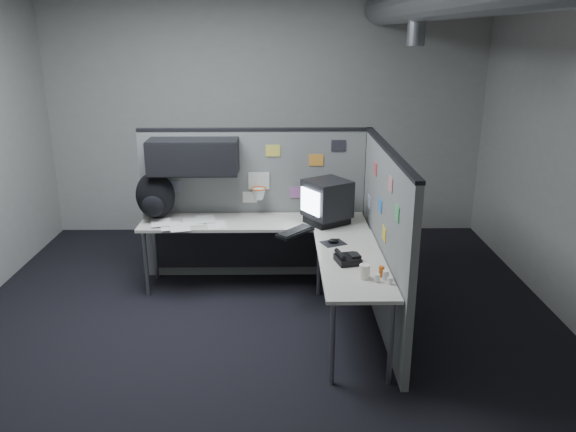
{
  "coord_description": "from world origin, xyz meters",
  "views": [
    {
      "loc": [
        0.18,
        -4.47,
        2.56
      ],
      "look_at": [
        0.24,
        0.35,
        0.99
      ],
      "focal_mm": 35.0,
      "sensor_mm": 36.0,
      "label": 1
    }
  ],
  "objects_px": {
    "keyboard": "(295,232)",
    "backpack": "(155,197)",
    "monitor": "(327,201)",
    "phone": "(347,259)",
    "desk": "(278,241)"
  },
  "relations": [
    {
      "from": "monitor",
      "to": "phone",
      "type": "relative_size",
      "value": 2.2
    },
    {
      "from": "backpack",
      "to": "desk",
      "type": "bearing_deg",
      "value": 2.6
    },
    {
      "from": "phone",
      "to": "keyboard",
      "type": "bearing_deg",
      "value": 116.49
    },
    {
      "from": "keyboard",
      "to": "backpack",
      "type": "xyz_separation_m",
      "value": [
        -1.42,
        0.48,
        0.22
      ]
    },
    {
      "from": "phone",
      "to": "monitor",
      "type": "bearing_deg",
      "value": 91.48
    },
    {
      "from": "phone",
      "to": "backpack",
      "type": "height_order",
      "value": "backpack"
    },
    {
      "from": "monitor",
      "to": "phone",
      "type": "height_order",
      "value": "monitor"
    },
    {
      "from": "keyboard",
      "to": "backpack",
      "type": "distance_m",
      "value": 1.52
    },
    {
      "from": "phone",
      "to": "backpack",
      "type": "distance_m",
      "value": 2.2
    },
    {
      "from": "desk",
      "to": "backpack",
      "type": "distance_m",
      "value": 1.35
    },
    {
      "from": "desk",
      "to": "monitor",
      "type": "height_order",
      "value": "monitor"
    },
    {
      "from": "keyboard",
      "to": "monitor",
      "type": "bearing_deg",
      "value": 38.95
    },
    {
      "from": "phone",
      "to": "backpack",
      "type": "bearing_deg",
      "value": 143.32
    },
    {
      "from": "desk",
      "to": "monitor",
      "type": "xyz_separation_m",
      "value": [
        0.49,
        0.2,
        0.35
      ]
    },
    {
      "from": "monitor",
      "to": "backpack",
      "type": "height_order",
      "value": "backpack"
    }
  ]
}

